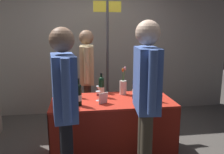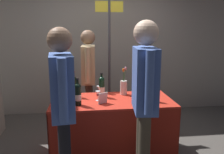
{
  "view_description": "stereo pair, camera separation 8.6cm",
  "coord_description": "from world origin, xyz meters",
  "px_view_note": "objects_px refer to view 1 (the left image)",
  "views": [
    {
      "loc": [
        -0.43,
        -2.89,
        1.68
      ],
      "look_at": [
        0.0,
        0.0,
        1.08
      ],
      "focal_mm": 37.67,
      "sensor_mm": 36.0,
      "label": 1
    },
    {
      "loc": [
        -0.35,
        -2.9,
        1.68
      ],
      "look_at": [
        0.0,
        0.0,
        1.08
      ],
      "focal_mm": 37.67,
      "sensor_mm": 36.0,
      "label": 2
    }
  ],
  "objects_px": {
    "vendor_presenter": "(87,72)",
    "flower_vase": "(123,86)",
    "display_bottle_0": "(135,88)",
    "taster_foreground_right": "(146,91)",
    "featured_wine_bottle": "(101,87)",
    "wine_glass_near_vendor": "(99,89)",
    "booth_signpost": "(107,51)",
    "wine_glass_mid": "(98,94)",
    "tasting_table": "(112,117)"
  },
  "relations": [
    {
      "from": "flower_vase",
      "to": "display_bottle_0",
      "type": "bearing_deg",
      "value": -63.62
    },
    {
      "from": "wine_glass_mid",
      "to": "taster_foreground_right",
      "type": "bearing_deg",
      "value": -58.19
    },
    {
      "from": "featured_wine_bottle",
      "to": "wine_glass_mid",
      "type": "height_order",
      "value": "featured_wine_bottle"
    },
    {
      "from": "featured_wine_bottle",
      "to": "taster_foreground_right",
      "type": "distance_m",
      "value": 0.94
    },
    {
      "from": "tasting_table",
      "to": "wine_glass_mid",
      "type": "distance_m",
      "value": 0.38
    },
    {
      "from": "booth_signpost",
      "to": "tasting_table",
      "type": "bearing_deg",
      "value": -94.41
    },
    {
      "from": "tasting_table",
      "to": "taster_foreground_right",
      "type": "xyz_separation_m",
      "value": [
        0.24,
        -0.7,
        0.53
      ]
    },
    {
      "from": "wine_glass_mid",
      "to": "taster_foreground_right",
      "type": "xyz_separation_m",
      "value": [
        0.42,
        -0.68,
        0.2
      ]
    },
    {
      "from": "vendor_presenter",
      "to": "flower_vase",
      "type": "bearing_deg",
      "value": 41.04
    },
    {
      "from": "featured_wine_bottle",
      "to": "wine_glass_mid",
      "type": "bearing_deg",
      "value": -109.64
    },
    {
      "from": "tasting_table",
      "to": "featured_wine_bottle",
      "type": "xyz_separation_m",
      "value": [
        -0.12,
        0.15,
        0.38
      ]
    },
    {
      "from": "flower_vase",
      "to": "wine_glass_mid",
      "type": "bearing_deg",
      "value": -146.61
    },
    {
      "from": "wine_glass_near_vendor",
      "to": "vendor_presenter",
      "type": "height_order",
      "value": "vendor_presenter"
    },
    {
      "from": "tasting_table",
      "to": "featured_wine_bottle",
      "type": "height_order",
      "value": "featured_wine_bottle"
    },
    {
      "from": "vendor_presenter",
      "to": "wine_glass_near_vendor",
      "type": "bearing_deg",
      "value": 16.36
    },
    {
      "from": "tasting_table",
      "to": "featured_wine_bottle",
      "type": "distance_m",
      "value": 0.43
    },
    {
      "from": "tasting_table",
      "to": "booth_signpost",
      "type": "height_order",
      "value": "booth_signpost"
    },
    {
      "from": "featured_wine_bottle",
      "to": "flower_vase",
      "type": "bearing_deg",
      "value": 13.36
    },
    {
      "from": "tasting_table",
      "to": "booth_signpost",
      "type": "relative_size",
      "value": 0.72
    },
    {
      "from": "wine_glass_mid",
      "to": "vendor_presenter",
      "type": "xyz_separation_m",
      "value": [
        -0.1,
        0.85,
        0.14
      ]
    },
    {
      "from": "display_bottle_0",
      "to": "wine_glass_mid",
      "type": "xyz_separation_m",
      "value": [
        -0.48,
        -0.02,
        -0.05
      ]
    },
    {
      "from": "featured_wine_bottle",
      "to": "flower_vase",
      "type": "height_order",
      "value": "flower_vase"
    },
    {
      "from": "tasting_table",
      "to": "booth_signpost",
      "type": "xyz_separation_m",
      "value": [
        0.08,
        1.07,
        0.76
      ]
    },
    {
      "from": "booth_signpost",
      "to": "wine_glass_near_vendor",
      "type": "bearing_deg",
      "value": -105.73
    },
    {
      "from": "wine_glass_near_vendor",
      "to": "taster_foreground_right",
      "type": "relative_size",
      "value": 0.07
    },
    {
      "from": "wine_glass_near_vendor",
      "to": "taster_foreground_right",
      "type": "xyz_separation_m",
      "value": [
        0.39,
        -0.96,
        0.21
      ]
    },
    {
      "from": "flower_vase",
      "to": "vendor_presenter",
      "type": "xyz_separation_m",
      "value": [
        -0.47,
        0.6,
        0.11
      ]
    },
    {
      "from": "taster_foreground_right",
      "to": "display_bottle_0",
      "type": "bearing_deg",
      "value": 1.08
    },
    {
      "from": "wine_glass_mid",
      "to": "booth_signpost",
      "type": "bearing_deg",
      "value": 76.33
    },
    {
      "from": "display_bottle_0",
      "to": "featured_wine_bottle",
      "type": "bearing_deg",
      "value": 160.53
    },
    {
      "from": "tasting_table",
      "to": "wine_glass_mid",
      "type": "bearing_deg",
      "value": -174.32
    },
    {
      "from": "vendor_presenter",
      "to": "display_bottle_0",
      "type": "bearing_deg",
      "value": 38.16
    },
    {
      "from": "flower_vase",
      "to": "featured_wine_bottle",
      "type": "bearing_deg",
      "value": -166.64
    },
    {
      "from": "featured_wine_bottle",
      "to": "wine_glass_near_vendor",
      "type": "distance_m",
      "value": 0.12
    },
    {
      "from": "display_bottle_0",
      "to": "vendor_presenter",
      "type": "relative_size",
      "value": 0.2
    },
    {
      "from": "wine_glass_near_vendor",
      "to": "booth_signpost",
      "type": "bearing_deg",
      "value": 74.27
    },
    {
      "from": "wine_glass_mid",
      "to": "vendor_presenter",
      "type": "bearing_deg",
      "value": 96.58
    },
    {
      "from": "display_bottle_0",
      "to": "wine_glass_near_vendor",
      "type": "relative_size",
      "value": 2.68
    },
    {
      "from": "vendor_presenter",
      "to": "taster_foreground_right",
      "type": "bearing_deg",
      "value": 21.75
    },
    {
      "from": "featured_wine_bottle",
      "to": "wine_glass_mid",
      "type": "relative_size",
      "value": 2.57
    },
    {
      "from": "display_bottle_0",
      "to": "wine_glass_near_vendor",
      "type": "distance_m",
      "value": 0.52
    },
    {
      "from": "wine_glass_near_vendor",
      "to": "flower_vase",
      "type": "distance_m",
      "value": 0.34
    },
    {
      "from": "wine_glass_near_vendor",
      "to": "vendor_presenter",
      "type": "relative_size",
      "value": 0.07
    },
    {
      "from": "tasting_table",
      "to": "vendor_presenter",
      "type": "bearing_deg",
      "value": 108.65
    },
    {
      "from": "wine_glass_mid",
      "to": "tasting_table",
      "type": "bearing_deg",
      "value": 5.68
    },
    {
      "from": "wine_glass_mid",
      "to": "flower_vase",
      "type": "xyz_separation_m",
      "value": [
        0.37,
        0.25,
        0.03
      ]
    },
    {
      "from": "wine_glass_mid",
      "to": "vendor_presenter",
      "type": "distance_m",
      "value": 0.86
    },
    {
      "from": "vendor_presenter",
      "to": "taster_foreground_right",
      "type": "xyz_separation_m",
      "value": [
        0.52,
        -1.53,
        0.07
      ]
    },
    {
      "from": "display_bottle_0",
      "to": "taster_foreground_right",
      "type": "height_order",
      "value": "taster_foreground_right"
    },
    {
      "from": "wine_glass_near_vendor",
      "to": "vendor_presenter",
      "type": "xyz_separation_m",
      "value": [
        -0.14,
        0.57,
        0.14
      ]
    }
  ]
}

